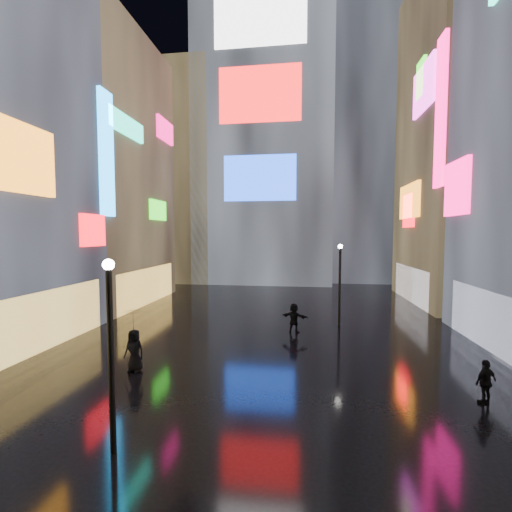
# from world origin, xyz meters

# --- Properties ---
(ground) EXTENTS (140.00, 140.00, 0.00)m
(ground) POSITION_xyz_m (0.00, 20.00, 0.00)
(ground) COLOR black
(ground) RESTS_ON ground
(building_left_far) EXTENTS (10.28, 12.00, 22.00)m
(building_left_far) POSITION_xyz_m (-15.98, 26.00, 10.98)
(building_left_far) COLOR black
(building_left_far) RESTS_ON ground
(building_right_far) EXTENTS (10.28, 12.00, 28.00)m
(building_right_far) POSITION_xyz_m (15.98, 30.00, 13.98)
(building_right_far) COLOR black
(building_right_far) RESTS_ON ground
(tower_main) EXTENTS (16.00, 14.20, 42.00)m
(tower_main) POSITION_xyz_m (-3.00, 43.97, 21.01)
(tower_main) COLOR black
(tower_main) RESTS_ON ground
(tower_flank_right) EXTENTS (12.00, 12.00, 34.00)m
(tower_flank_right) POSITION_xyz_m (9.00, 46.00, 17.00)
(tower_flank_right) COLOR black
(tower_flank_right) RESTS_ON ground
(tower_flank_left) EXTENTS (10.00, 10.00, 26.00)m
(tower_flank_left) POSITION_xyz_m (-14.00, 42.00, 13.00)
(tower_flank_left) COLOR black
(tower_flank_left) RESTS_ON ground
(lamp_near) EXTENTS (0.30, 0.30, 5.20)m
(lamp_near) POSITION_xyz_m (-3.21, 7.29, 2.94)
(lamp_near) COLOR black
(lamp_near) RESTS_ON ground
(lamp_far) EXTENTS (0.30, 0.30, 5.20)m
(lamp_far) POSITION_xyz_m (4.12, 21.22, 2.94)
(lamp_far) COLOR black
(lamp_far) RESTS_ON ground
(pedestrian_3) EXTENTS (0.98, 0.75, 1.54)m
(pedestrian_3) POSITION_xyz_m (8.03, 11.49, 0.77)
(pedestrian_3) COLOR black
(pedestrian_3) RESTS_ON ground
(pedestrian_4) EXTENTS (0.92, 0.64, 1.79)m
(pedestrian_4) POSITION_xyz_m (-5.30, 12.51, 0.90)
(pedestrian_4) COLOR black
(pedestrian_4) RESTS_ON ground
(pedestrian_5) EXTENTS (1.69, 1.02, 1.74)m
(pedestrian_5) POSITION_xyz_m (1.29, 19.19, 0.87)
(pedestrian_5) COLOR black
(pedestrian_5) RESTS_ON ground
(umbrella_2) EXTENTS (1.28, 1.27, 0.89)m
(umbrella_2) POSITION_xyz_m (-5.30, 12.51, 2.24)
(umbrella_2) COLOR black
(umbrella_2) RESTS_ON pedestrian_4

